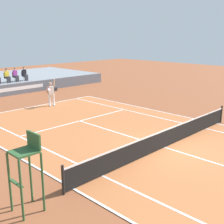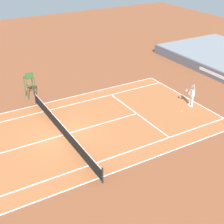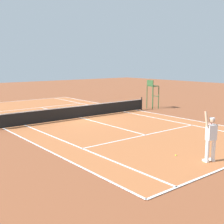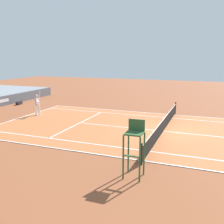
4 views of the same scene
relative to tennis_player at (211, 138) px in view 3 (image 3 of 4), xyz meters
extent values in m
plane|color=brown|center=(-1.12, -11.11, -0.99)|extent=(80.00, 80.00, 0.00)
cube|color=#B76638|center=(-1.12, -11.11, -0.98)|extent=(10.98, 23.78, 0.02)
cube|color=white|center=(-1.12, -23.00, -0.97)|extent=(10.98, 0.10, 0.01)
cube|color=white|center=(-6.61, -11.11, -0.97)|extent=(0.10, 23.78, 0.01)
cube|color=white|center=(4.37, -11.11, -0.97)|extent=(0.10, 23.78, 0.01)
cube|color=white|center=(-5.23, -11.11, -0.97)|extent=(0.10, 23.78, 0.01)
cube|color=white|center=(2.99, -11.11, -0.97)|extent=(0.10, 23.78, 0.01)
cube|color=white|center=(-1.12, -4.71, -0.97)|extent=(8.22, 0.10, 0.01)
cube|color=white|center=(-1.12, -17.51, -0.97)|extent=(8.22, 0.10, 0.01)
cube|color=white|center=(-1.12, -11.11, -0.97)|extent=(0.10, 12.80, 0.01)
cube|color=white|center=(-1.12, -22.90, -0.97)|extent=(0.10, 0.20, 0.01)
cylinder|color=black|center=(-7.06, -11.11, -0.46)|extent=(0.10, 0.10, 1.07)
cube|color=black|center=(-1.12, -11.11, -0.51)|extent=(11.78, 0.02, 0.84)
cube|color=white|center=(-1.12, -11.11, -0.09)|extent=(11.78, 0.03, 0.06)
cylinder|color=white|center=(0.16, -0.02, -0.53)|extent=(0.15, 0.15, 0.92)
cylinder|color=white|center=(-0.15, 0.05, -0.53)|extent=(0.15, 0.15, 0.92)
cube|color=white|center=(0.15, -0.08, -0.94)|extent=(0.18, 0.30, 0.10)
cube|color=white|center=(-0.16, -0.01, -0.94)|extent=(0.18, 0.30, 0.10)
cube|color=white|center=(0.01, 0.01, 0.23)|extent=(0.45, 0.33, 0.60)
sphere|color=tan|center=(0.01, 0.01, 0.70)|extent=(0.22, 0.22, 0.22)
cylinder|color=white|center=(0.01, 0.01, 0.79)|extent=(0.21, 0.21, 0.06)
cylinder|color=tan|center=(0.25, -0.08, 0.79)|extent=(0.14, 0.23, 0.61)
cylinder|color=tan|center=(-0.27, -0.02, 0.25)|extent=(0.17, 0.34, 0.56)
cylinder|color=black|center=(-0.33, -0.13, 0.12)|extent=(0.08, 0.19, 0.25)
torus|color=red|center=(-0.33, -0.30, 0.38)|extent=(0.34, 0.26, 0.26)
cylinder|color=silver|center=(-0.33, -0.30, 0.38)|extent=(0.30, 0.22, 0.22)
sphere|color=#D1E533|center=(0.46, -1.33, -0.96)|extent=(0.07, 0.07, 0.07)
cylinder|color=#2D562D|center=(-8.73, -11.46, -0.04)|extent=(0.07, 0.07, 1.90)
cylinder|color=#2D562D|center=(-8.73, -10.76, -0.04)|extent=(0.07, 0.07, 1.90)
cylinder|color=#2D562D|center=(-8.03, -11.46, -0.04)|extent=(0.07, 0.07, 1.90)
cylinder|color=#2D562D|center=(-8.03, -10.76, -0.04)|extent=(0.07, 0.07, 1.90)
cube|color=#2D562D|center=(-8.38, -11.11, 0.94)|extent=(0.70, 0.70, 0.06)
cube|color=#2D562D|center=(-8.03, -11.11, 1.21)|extent=(0.06, 0.70, 0.48)
cube|color=#2D562D|center=(-8.70, -11.11, 0.05)|extent=(0.10, 0.70, 0.04)
camera|label=1|loc=(-12.22, -18.49, 4.20)|focal=46.95mm
camera|label=2|loc=(17.64, -17.96, 11.52)|focal=51.89mm
camera|label=3|loc=(10.21, 6.47, 2.97)|focal=47.84mm
camera|label=4|loc=(-18.18, -13.89, 4.00)|focal=41.36mm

